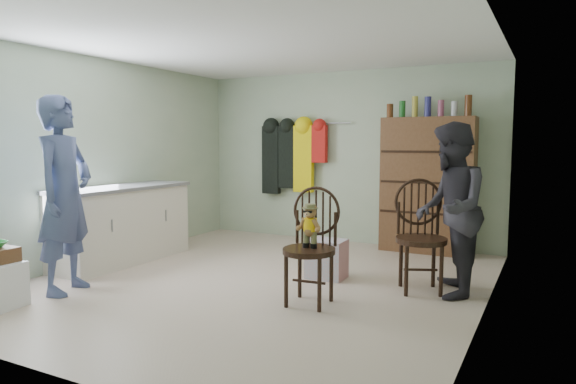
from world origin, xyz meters
The scene contains 10 objects.
ground_plane centered at (0.00, 0.00, 0.00)m, with size 5.00×5.00×0.00m, color beige.
room_walls centered at (0.00, 0.53, 1.58)m, with size 5.00×5.00×5.00m.
counter centered at (-1.95, 0.00, 0.47)m, with size 0.64×1.86×0.94m.
chair_front centered at (0.80, -0.40, 0.61)m, with size 0.51×0.51×1.07m.
chair_far centered at (1.58, 0.48, 0.60)m, with size 0.65×0.65×1.11m.
striped_bag centered at (0.59, 0.46, 0.21)m, with size 0.40×0.31×0.42m, color #E57372.
person_left centered at (-1.49, -1.18, 0.96)m, with size 0.70×0.46×1.93m, color #45527F.
person_right centered at (1.88, 0.43, 0.84)m, with size 0.81×0.63×1.67m, color #2D2B33.
dresser centered at (1.25, 2.30, 0.91)m, with size 1.20×0.39×2.07m.
coat_rack centered at (-0.83, 2.38, 1.25)m, with size 1.42×0.12×1.09m.
Camera 1 is at (2.74, -4.59, 1.49)m, focal length 32.00 mm.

